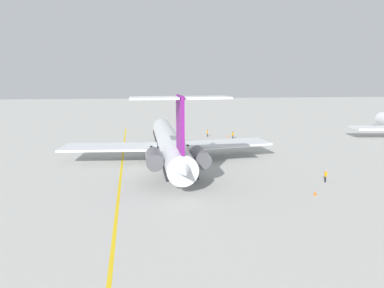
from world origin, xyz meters
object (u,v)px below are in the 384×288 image
object	(u,v)px
main_jetliner	(170,143)
ground_crew_near_tail	(207,132)
safety_cone_wingtip	(228,136)
safety_cone_nose	(315,193)
ground_crew_near_nose	(233,134)
ground_crew_portside	(326,175)

from	to	relation	value
main_jetliner	ground_crew_near_tail	xyz separation A→B (m)	(-23.35, 10.41, -2.19)
ground_crew_near_tail	safety_cone_wingtip	bearing A→B (deg)	137.59
main_jetliner	safety_cone_nose	world-z (taller)	main_jetliner
safety_cone_wingtip	safety_cone_nose	bearing A→B (deg)	1.99
ground_crew_near_nose	safety_cone_wingtip	world-z (taller)	ground_crew_near_nose
ground_crew_near_nose	safety_cone_wingtip	size ratio (longest dim) A/B	3.27
ground_crew_near_nose	ground_crew_near_tail	world-z (taller)	ground_crew_near_nose
ground_crew_portside	safety_cone_nose	xyz separation A→B (m)	(4.53, -3.82, -0.83)
safety_cone_wingtip	ground_crew_portside	bearing A→B (deg)	8.24
safety_cone_nose	safety_cone_wingtip	world-z (taller)	same
ground_crew_near_nose	safety_cone_nose	world-z (taller)	ground_crew_near_nose
ground_crew_near_tail	ground_crew_near_nose	bearing A→B (deg)	113.39
ground_crew_near_nose	safety_cone_wingtip	xyz separation A→B (m)	(-2.77, -0.54, -0.86)
ground_crew_near_nose	safety_cone_nose	size ratio (longest dim) A/B	3.27
main_jetliner	safety_cone_wingtip	world-z (taller)	main_jetliner
ground_crew_near_tail	safety_cone_wingtip	xyz separation A→B (m)	(0.73, 4.94, -0.81)
main_jetliner	ground_crew_portside	distance (m)	24.69
ground_crew_near_nose	ground_crew_portside	world-z (taller)	ground_crew_near_nose
ground_crew_near_tail	ground_crew_portside	world-z (taller)	ground_crew_portside
ground_crew_near_tail	ground_crew_portside	bearing A→B (deg)	71.41
ground_crew_near_nose	safety_cone_wingtip	distance (m)	2.95
ground_crew_near_tail	safety_cone_nose	xyz separation A→B (m)	(41.34, 6.36, -0.81)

